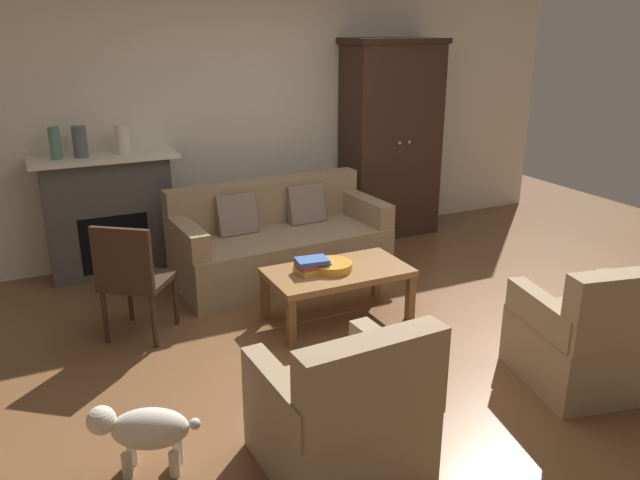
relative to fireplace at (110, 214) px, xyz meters
The scene contains 15 objects.
ground_plane 2.83m from the fireplace, 56.00° to the right, with size 9.60×9.60×0.00m, color brown.
back_wall 1.78m from the fireplace, ahead, with size 7.20×0.10×2.80m, color silver.
fireplace is the anchor object (origin of this frame).
armoire 2.99m from the fireplace, ahead, with size 1.06×0.57×2.09m.
couch 1.58m from the fireplace, 29.35° to the right, with size 1.96×0.96×0.86m.
coffee_table 2.31m from the fireplace, 51.48° to the right, with size 1.10×0.60×0.42m.
fruit_bowl 2.26m from the fireplace, 52.25° to the right, with size 0.32×0.32×0.06m, color orange.
book_stack 2.15m from the fireplace, 55.23° to the right, with size 0.26×0.20×0.11m.
mantel_vase_jade 0.79m from the fireplace, behind, with size 0.10×0.10×0.28m, color slate.
mantel_vase_slate 0.71m from the fireplace, behind, with size 0.12×0.12×0.27m, color #565B66.
mantel_vase_cream 0.70m from the fireplace, ahead, with size 0.13×0.13×0.26m, color beige.
armchair_near_left 3.46m from the fireplace, 79.36° to the right, with size 0.81×0.80×0.88m.
armchair_near_right 4.15m from the fireplace, 53.88° to the right, with size 0.91×0.91×0.88m.
side_chair_wooden 1.45m from the fireplace, 92.42° to the right, with size 0.62×0.62×0.90m.
dog 2.99m from the fireplace, 95.65° to the right, with size 0.54×0.34×0.39m.
Camera 1 is at (-2.22, -3.52, 2.22)m, focal length 35.27 mm.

